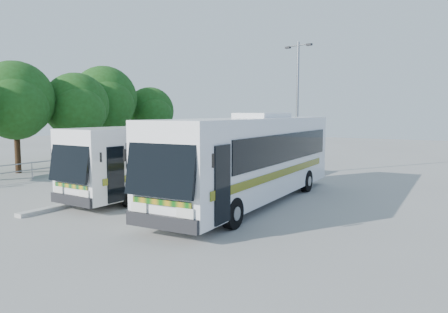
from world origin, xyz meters
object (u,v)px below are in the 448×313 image
Objects in this scene: coach_adjacent at (252,157)px; tree_far_d at (105,99)px; tree_far_b at (16,100)px; tree_far_c at (77,105)px; lamppost at (297,102)px; coach_main at (169,156)px; tree_far_e at (151,111)px.

tree_far_d is at bearing 151.98° from coach_adjacent.
tree_far_b reaches higher than tree_far_c.
tree_far_b is 17.32m from lamppost.
tree_far_b is 12.35m from coach_main.
tree_far_b is 0.54× the size of coach_adjacent.
tree_far_d reaches higher than coach_adjacent.
tree_far_c reaches higher than tree_far_e.
lamppost reaches higher than coach_adjacent.
coach_main is (12.31, -7.71, -3.08)m from tree_far_d.
lamppost is at bearing -13.32° from tree_far_e.
tree_far_d is 15.35m from lamppost.
tree_far_d is 1.24× the size of tree_far_e.
tree_far_e is (0.68, 4.50, -0.93)m from tree_far_d.
lamppost reaches higher than tree_far_c.
coach_adjacent is (16.31, -12.56, -1.94)m from tree_far_e.
tree_far_e is at bearing -176.85° from lamppost.
tree_far_c is 1.10× the size of tree_far_e.
tree_far_c is 3.93m from tree_far_d.
tree_far_d is 4.65m from tree_far_e.
tree_far_e is (-0.51, 8.20, -0.37)m from tree_far_c.
lamppost is at bearing 73.35° from coach_main.
tree_far_d is 0.57× the size of coach_adjacent.
lamppost is (15.31, 1.04, -0.40)m from tree_far_d.
tree_far_b is 0.61× the size of coach_main.
tree_far_b is 0.87× the size of lamppost.
tree_far_c is 0.88× the size of tree_far_d.
tree_far_d reaches higher than coach_main.
tree_far_b is at bearing -133.63° from lamppost.
tree_far_c is at bearing 162.43° from coach_main.
coach_main is at bearing 173.17° from coach_adjacent.
tree_far_d reaches higher than tree_far_b.
tree_far_e is at bearing 88.17° from tree_far_b.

